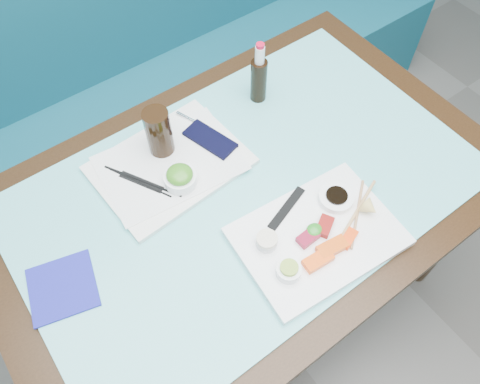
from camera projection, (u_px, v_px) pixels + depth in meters
booth_bench at (126, 103)px, 1.96m from camera, size 3.00×0.56×1.17m
dining_table at (246, 205)px, 1.34m from camera, size 1.40×0.90×0.75m
glass_top at (247, 188)px, 1.27m from camera, size 1.22×0.76×0.01m
sashimi_plate at (317, 236)px, 1.17m from camera, size 0.42×0.32×0.02m
salmon_left at (318, 260)px, 1.12m from camera, size 0.08×0.04×0.02m
salmon_mid at (332, 247)px, 1.13m from camera, size 0.08×0.05×0.02m
salmon_right at (348, 238)px, 1.15m from camera, size 0.06×0.04×0.01m
tuna_left at (308, 238)px, 1.15m from camera, size 0.06×0.04×0.02m
tuna_right at (325, 226)px, 1.17m from camera, size 0.07×0.06×0.02m
seaweed_garnish at (314, 230)px, 1.16m from camera, size 0.06×0.05×0.02m
ramekin_wasabi at (289, 270)px, 1.10m from camera, size 0.08×0.08×0.03m
wasabi_fill at (289, 268)px, 1.08m from camera, size 0.05×0.05×0.01m
ramekin_ginger at (267, 242)px, 1.14m from camera, size 0.07×0.07×0.02m
ginger_fill at (267, 239)px, 1.13m from camera, size 0.06×0.06×0.01m
soy_dish at (336, 198)px, 1.21m from camera, size 0.11×0.11×0.02m
soy_fill at (337, 195)px, 1.20m from camera, size 0.08×0.08×0.01m
lemon_wedge at (370, 209)px, 1.18m from camera, size 0.05×0.04×0.05m
chopstick_sleeve at (287, 208)px, 1.20m from camera, size 0.15×0.07×0.00m
wooden_chopstick_a at (355, 215)px, 1.19m from camera, size 0.24×0.10×0.01m
wooden_chopstick_b at (357, 213)px, 1.19m from camera, size 0.17×0.13×0.01m
serving_tray at (170, 165)px, 1.30m from camera, size 0.42×0.32×0.01m
paper_placemat at (170, 163)px, 1.29m from camera, size 0.40×0.30×0.00m
seaweed_bowl at (180, 179)px, 1.24m from camera, size 0.10×0.10×0.04m
seaweed_salad at (180, 174)px, 1.22m from camera, size 0.09×0.09×0.04m
cola_glass at (159, 132)px, 1.26m from camera, size 0.09×0.09×0.15m
navy_pouch at (210, 139)px, 1.33m from camera, size 0.11×0.17×0.01m
fork at (188, 118)px, 1.37m from camera, size 0.04×0.08×0.01m
black_chopstick_a at (140, 183)px, 1.25m from camera, size 0.09×0.18×0.01m
black_chopstick_b at (143, 181)px, 1.25m from camera, size 0.12×0.21×0.01m
tray_sleeve at (141, 182)px, 1.25m from camera, size 0.08×0.12×0.00m
cola_bottle_body at (259, 81)px, 1.39m from camera, size 0.06×0.06×0.14m
cola_bottle_neck at (260, 55)px, 1.31m from camera, size 0.03×0.03×0.05m
cola_bottle_cap at (260, 46)px, 1.28m from camera, size 0.03×0.03×0.01m
blue_napkin at (62, 287)px, 1.11m from camera, size 0.19×0.19×0.01m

